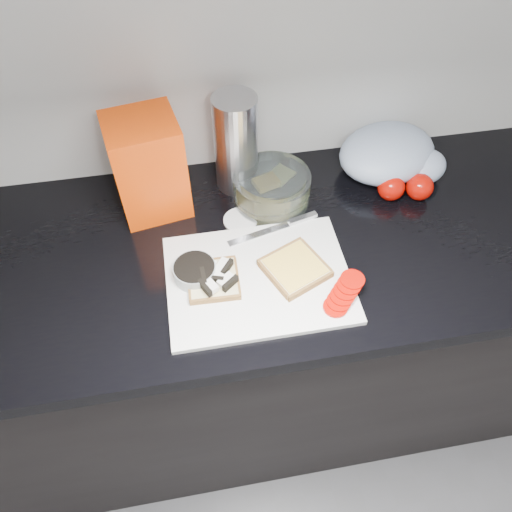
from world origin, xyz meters
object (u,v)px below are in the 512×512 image
at_px(cutting_board, 258,279).
at_px(steel_canister, 236,144).
at_px(bread_bag, 148,167).
at_px(glass_bowl, 272,188).

height_order(cutting_board, steel_canister, steel_canister).
bearing_deg(bread_bag, glass_bowl, -16.49).
relative_size(bread_bag, steel_canister, 0.98).
xyz_separation_m(cutting_board, glass_bowl, (0.08, 0.24, 0.03)).
distance_m(cutting_board, steel_canister, 0.34).
bearing_deg(steel_canister, glass_bowl, -45.43).
distance_m(glass_bowl, bread_bag, 0.30).
relative_size(glass_bowl, steel_canister, 0.75).
distance_m(cutting_board, glass_bowl, 0.26).
bearing_deg(steel_canister, bread_bag, -168.44).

